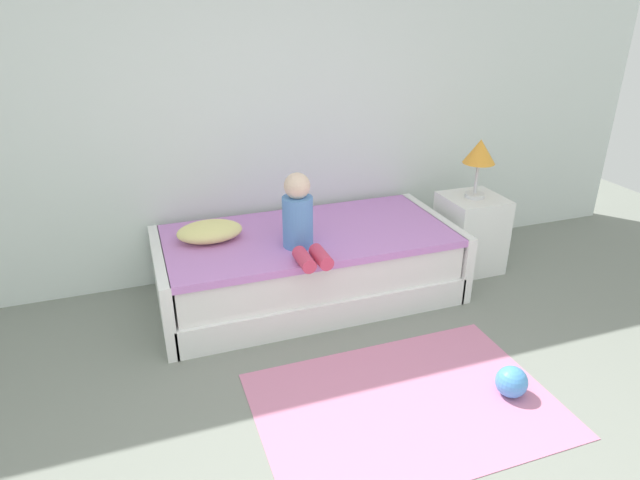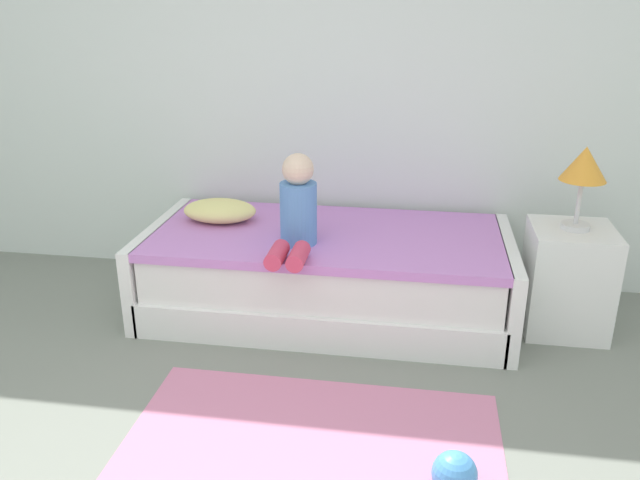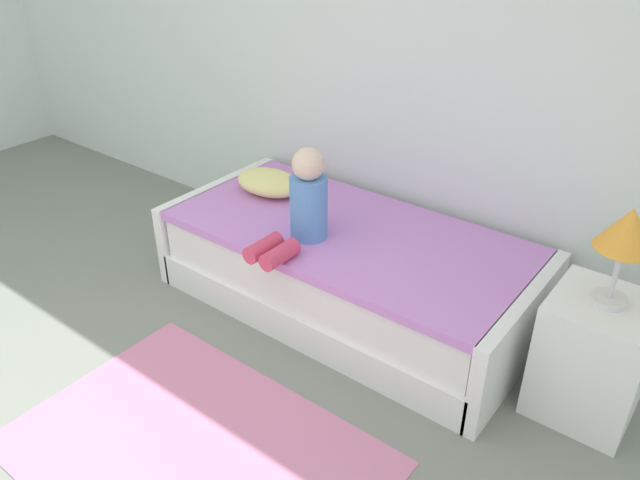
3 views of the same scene
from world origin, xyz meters
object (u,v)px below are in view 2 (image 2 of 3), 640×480
nightstand (567,279)px  child_figure (297,210)px  bed (327,273)px  toy_ball (454,474)px  pillow (220,211)px  table_lamp (584,168)px

nightstand → child_figure: size_ratio=1.18×
bed → nightstand: size_ratio=3.52×
child_figure → toy_ball: 1.58m
nightstand → pillow: pillow is taller
child_figure → toy_ball: (0.83, -1.19, -0.62)m
bed → pillow: 0.74m
nightstand → child_figure: bearing=-171.0°
bed → child_figure: child_figure is taller
table_lamp → toy_ball: 1.78m
child_figure → pillow: 0.64m
bed → child_figure: 0.53m
bed → pillow: (-0.67, 0.10, 0.32)m
bed → nightstand: bearing=0.3°
table_lamp → pillow: table_lamp is taller
toy_ball → table_lamp: bearing=65.5°
child_figure → toy_ball: bearing=-55.0°
bed → nightstand: nightstand is taller
table_lamp → child_figure: size_ratio=0.88×
nightstand → table_lamp: bearing=0.0°
nightstand → child_figure: child_figure is taller
table_lamp → toy_ball: (-0.65, -1.42, -0.85)m
child_figure → table_lamp: bearing=9.0°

